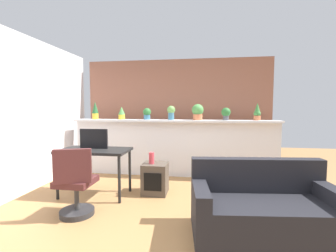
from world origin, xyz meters
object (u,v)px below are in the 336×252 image
at_px(desk, 95,154).
at_px(potted_plant_5, 226,113).
at_px(potted_plant_3, 171,112).
at_px(potted_plant_0, 95,110).
at_px(potted_plant_6, 257,112).
at_px(couch, 263,209).
at_px(potted_plant_4, 198,112).
at_px(side_cube_shelf, 155,178).
at_px(potted_plant_1, 122,113).
at_px(tv_monitor, 94,139).
at_px(potted_plant_2, 147,113).
at_px(vase_on_shelf, 152,158).
at_px(office_chair, 76,187).

bearing_deg(desk, potted_plant_5, 29.85).
distance_m(potted_plant_3, desk, 1.78).
relative_size(potted_plant_0, potted_plant_3, 1.32).
bearing_deg(potted_plant_6, couch, -99.95).
distance_m(potted_plant_3, potted_plant_4, 0.54).
bearing_deg(side_cube_shelf, potted_plant_6, 30.23).
height_order(potted_plant_1, side_cube_shelf, potted_plant_1).
bearing_deg(tv_monitor, potted_plant_3, 46.86).
relative_size(potted_plant_2, potted_plant_6, 0.71).
bearing_deg(potted_plant_0, potted_plant_5, 0.05).
distance_m(potted_plant_3, side_cube_shelf, 1.51).
xyz_separation_m(vase_on_shelf, couch, (1.50, -1.02, -0.31)).
relative_size(side_cube_shelf, vase_on_shelf, 2.69).
height_order(potted_plant_1, potted_plant_5, potted_plant_1).
bearing_deg(potted_plant_4, potted_plant_6, 0.14).
bearing_deg(potted_plant_4, potted_plant_1, 179.78).
height_order(potted_plant_2, couch, potted_plant_2).
xyz_separation_m(potted_plant_1, office_chair, (0.10, -2.04, -0.91)).
relative_size(potted_plant_0, desk, 0.35).
xyz_separation_m(potted_plant_0, couch, (2.95, -2.06, -1.08)).
distance_m(potted_plant_4, desk, 2.15).
xyz_separation_m(potted_plant_0, tv_monitor, (0.52, -1.15, -0.45)).
distance_m(potted_plant_0, potted_plant_3, 1.63).
bearing_deg(desk, tv_monitor, 120.22).
bearing_deg(side_cube_shelf, couch, -35.89).
relative_size(potted_plant_5, couch, 0.15).
bearing_deg(vase_on_shelf, potted_plant_0, 144.55).
bearing_deg(potted_plant_5, tv_monitor, -152.29).
relative_size(potted_plant_6, tv_monitor, 0.73).
bearing_deg(side_cube_shelf, potted_plant_0, 146.15).
height_order(side_cube_shelf, vase_on_shelf, vase_on_shelf).
xyz_separation_m(potted_plant_5, potted_plant_6, (0.60, 0.04, 0.01)).
distance_m(desk, couch, 2.55).
bearing_deg(side_cube_shelf, tv_monitor, -171.88).
distance_m(potted_plant_4, side_cube_shelf, 1.65).
xyz_separation_m(potted_plant_1, potted_plant_6, (2.75, -0.00, 0.02)).
bearing_deg(office_chair, potted_plant_4, 53.50).
distance_m(potted_plant_0, potted_plant_6, 3.32).
distance_m(potted_plant_4, tv_monitor, 2.08).
relative_size(desk, office_chair, 1.21).
height_order(tv_monitor, vase_on_shelf, tv_monitor).
bearing_deg(office_chair, potted_plant_5, 44.15).
distance_m(potted_plant_1, vase_on_shelf, 1.57).
relative_size(potted_plant_5, tv_monitor, 0.53).
relative_size(potted_plant_1, potted_plant_4, 0.85).
height_order(potted_plant_6, office_chair, potted_plant_6).
distance_m(potted_plant_5, side_cube_shelf, 1.90).
relative_size(potted_plant_4, potted_plant_5, 1.28).
bearing_deg(potted_plant_5, office_chair, -135.85).
distance_m(potted_plant_0, potted_plant_2, 1.13).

